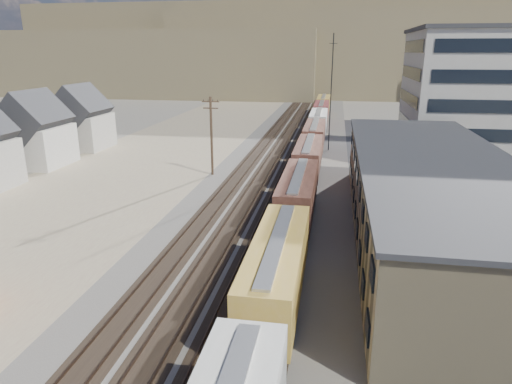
# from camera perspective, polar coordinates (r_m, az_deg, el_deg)

# --- Properties ---
(ballast_bed) EXTENTS (18.00, 200.00, 0.06)m
(ballast_bed) POSITION_cam_1_polar(r_m,az_deg,el_deg) (65.59, 3.59, 3.63)
(ballast_bed) COLOR #4C4742
(ballast_bed) RESTS_ON ground
(dirt_yard) EXTENTS (24.00, 180.00, 0.03)m
(dirt_yard) POSITION_cam_1_polar(r_m,az_deg,el_deg) (61.70, -16.31, 2.07)
(dirt_yard) COLOR #87715D
(dirt_yard) RESTS_ON ground
(asphalt_lot) EXTENTS (26.00, 120.00, 0.04)m
(asphalt_lot) POSITION_cam_1_polar(r_m,az_deg,el_deg) (53.02, 25.99, -1.45)
(asphalt_lot) COLOR #232326
(asphalt_lot) RESTS_ON ground
(rail_tracks) EXTENTS (11.40, 200.00, 0.24)m
(rail_tracks) POSITION_cam_1_polar(r_m,az_deg,el_deg) (65.63, 3.11, 3.72)
(rail_tracks) COLOR black
(rail_tracks) RESTS_ON ground
(freight_train) EXTENTS (3.00, 119.74, 4.46)m
(freight_train) POSITION_cam_1_polar(r_m,az_deg,el_deg) (64.21, 6.97, 5.77)
(freight_train) COLOR black
(freight_train) RESTS_ON ground
(warehouse) EXTENTS (12.40, 40.40, 7.25)m
(warehouse) POSITION_cam_1_polar(r_m,az_deg,el_deg) (40.99, 20.87, -0.60)
(warehouse) COLOR tan
(warehouse) RESTS_ON ground
(office_tower) EXTENTS (22.60, 18.60, 18.45)m
(office_tower) POSITION_cam_1_polar(r_m,az_deg,el_deg) (71.82, 27.38, 10.44)
(office_tower) COLOR #9E998E
(office_tower) RESTS_ON ground
(utility_pole_north) EXTENTS (2.20, 0.32, 10.00)m
(utility_pole_north) POSITION_cam_1_polar(r_m,az_deg,el_deg) (58.36, -5.59, 7.17)
(utility_pole_north) COLOR #382619
(utility_pole_north) RESTS_ON ground
(radio_mast) EXTENTS (1.20, 0.16, 18.00)m
(radio_mast) POSITION_cam_1_polar(r_m,az_deg,el_deg) (73.68, 9.36, 12.11)
(radio_mast) COLOR black
(radio_mast) RESTS_ON ground
(hills_north) EXTENTS (265.00, 80.00, 32.00)m
(hills_north) POSITION_cam_1_polar(r_m,az_deg,el_deg) (181.45, 8.05, 16.65)
(hills_north) COLOR brown
(hills_north) RESTS_ON ground
(parked_car_blue) EXTENTS (5.64, 4.66, 1.43)m
(parked_car_blue) POSITION_cam_1_polar(r_m,az_deg,el_deg) (70.43, 22.46, 3.87)
(parked_car_blue) COLOR navy
(parked_car_blue) RESTS_ON ground
(parked_car_far) EXTENTS (2.93, 5.23, 1.68)m
(parked_car_far) POSITION_cam_1_polar(r_m,az_deg,el_deg) (79.14, 25.65, 4.92)
(parked_car_far) COLOR white
(parked_car_far) RESTS_ON ground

